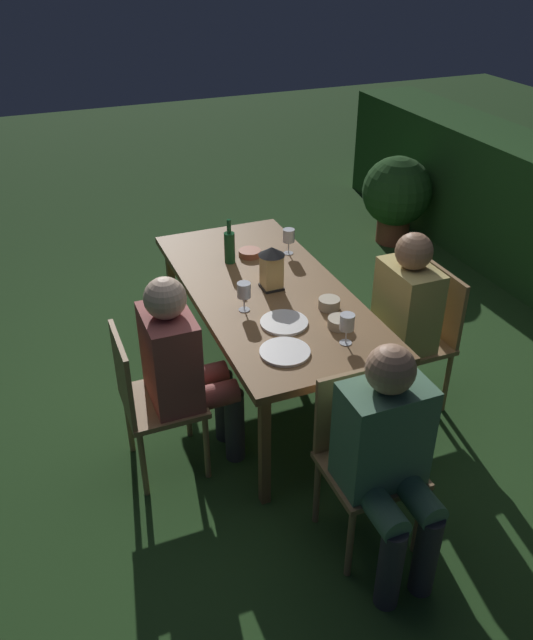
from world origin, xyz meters
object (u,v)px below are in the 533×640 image
at_px(wine_glass_b, 244,292).
at_px(potted_plant_by_hedge, 396,194).
at_px(dining_table, 266,296).
at_px(green_bottle_on_table, 230,247).
at_px(person_in_green, 389,455).
at_px(plate_b, 284,323).
at_px(plate_a, 285,352).
at_px(bowl_salad, 339,322).
at_px(wine_glass_a, 347,324).
at_px(chair_side_right_b, 422,332).
at_px(chair_head_far, 364,452).
at_px(lantern_centerpiece, 272,266).
at_px(person_in_mustard, 396,317).
at_px(person_in_rust, 184,365).
at_px(bowl_bread, 329,303).
at_px(bowl_olives, 250,253).
at_px(wine_glass_c, 289,237).
at_px(chair_side_left_b, 149,397).

bearing_deg(wine_glass_b, potted_plant_by_hedge, 130.75).
xyz_separation_m(dining_table, green_bottle_on_table, (-0.40, -0.09, 0.16)).
xyz_separation_m(person_in_green, plate_b, (-0.99, -0.06, 0.11)).
relative_size(plate_a, bowl_salad, 2.06).
height_order(wine_glass_a, plate_b, wine_glass_a).
bearing_deg(chair_side_right_b, chair_head_far, -46.96).
height_order(lantern_centerpiece, green_bottle_on_table, green_bottle_on_table).
height_order(person_in_green, potted_plant_by_hedge, person_in_green).
bearing_deg(plate_b, person_in_green, 3.57).
bearing_deg(lantern_centerpiece, chair_head_far, -1.32).
bearing_deg(wine_glass_a, chair_head_far, -17.11).
distance_m(wine_glass_b, plate_a, 0.49).
distance_m(wine_glass_a, plate_a, 0.34).
bearing_deg(plate_a, person_in_mustard, 106.23).
bearing_deg(green_bottle_on_table, person_in_mustard, 40.80).
bearing_deg(person_in_rust, bowl_bread, 95.38).
bearing_deg(chair_side_right_b, bowl_olives, -138.70).
height_order(person_in_mustard, chair_head_far, person_in_mustard).
height_order(chair_head_far, potted_plant_by_hedge, chair_head_far).
bearing_deg(chair_side_right_b, wine_glass_a, -68.43).
relative_size(person_in_rust, bowl_bread, 9.55).
relative_size(chair_head_far, lantern_centerpiece, 3.28).
bearing_deg(bowl_salad, bowl_bread, 168.88).
bearing_deg(bowl_olives, bowl_salad, 7.81).
distance_m(wine_glass_a, wine_glass_b, 0.63).
xyz_separation_m(wine_glass_a, wine_glass_c, (-1.08, 0.15, 0.00)).
bearing_deg(potted_plant_by_hedge, dining_table, -49.40).
distance_m(chair_side_right_b, person_in_green, 1.29).
bearing_deg(bowl_olives, plate_a, -11.74).
bearing_deg(wine_glass_c, person_in_green, -9.81).
bearing_deg(plate_a, dining_table, 165.77).
bearing_deg(plate_a, person_in_rust, -116.64).
bearing_deg(wine_glass_b, bowl_olives, 156.76).
relative_size(chair_side_left_b, plate_b, 3.35).
relative_size(chair_side_left_b, lantern_centerpiece, 3.28).
distance_m(person_in_green, plate_b, 1.00).
relative_size(chair_head_far, plate_a, 3.38).
distance_m(green_bottle_on_table, plate_b, 0.82).
bearing_deg(bowl_bread, plate_b, -78.99).
height_order(chair_side_left_b, bowl_bread, chair_side_left_b).
height_order(person_in_rust, wine_glass_a, person_in_rust).
height_order(chair_side_left_b, wine_glass_a, wine_glass_a).
distance_m(person_in_rust, wine_glass_b, 0.53).
relative_size(lantern_centerpiece, potted_plant_by_hedge, 0.33).
xyz_separation_m(dining_table, bowl_salad, (0.55, 0.20, 0.08)).
xyz_separation_m(person_in_rust, bowl_bread, (-0.08, 0.87, 0.13)).
distance_m(lantern_centerpiece, plate_b, 0.43).
bearing_deg(lantern_centerpiece, green_bottle_on_table, -164.58).
height_order(dining_table, lantern_centerpiece, lantern_centerpiece).
bearing_deg(dining_table, person_in_mustard, 55.81).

